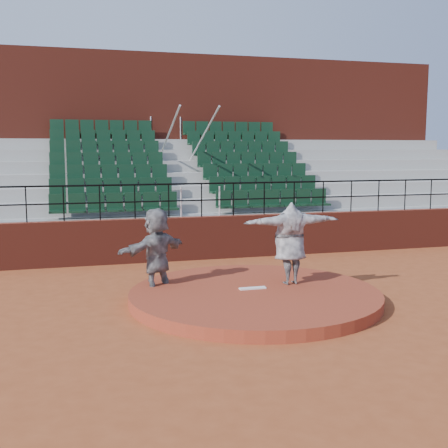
# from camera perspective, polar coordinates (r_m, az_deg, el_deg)

# --- Properties ---
(ground) EXTENTS (90.00, 90.00, 0.00)m
(ground) POSITION_cam_1_polar(r_m,az_deg,el_deg) (12.48, 3.13, -7.87)
(ground) COLOR brown
(ground) RESTS_ON ground
(pitchers_mound) EXTENTS (5.50, 5.50, 0.25)m
(pitchers_mound) POSITION_cam_1_polar(r_m,az_deg,el_deg) (12.45, 3.14, -7.32)
(pitchers_mound) COLOR maroon
(pitchers_mound) RESTS_ON ground
(pitching_rubber) EXTENTS (0.60, 0.15, 0.03)m
(pitching_rubber) POSITION_cam_1_polar(r_m,az_deg,el_deg) (12.55, 2.92, -6.53)
(pitching_rubber) COLOR white
(pitching_rubber) RESTS_ON pitchers_mound
(boundary_wall) EXTENTS (24.00, 0.30, 1.30)m
(boundary_wall) POSITION_cam_1_polar(r_m,az_deg,el_deg) (17.05, -2.27, -1.42)
(boundary_wall) COLOR maroon
(boundary_wall) RESTS_ON ground
(wall_railing) EXTENTS (24.04, 0.05, 1.03)m
(wall_railing) POSITION_cam_1_polar(r_m,az_deg,el_deg) (16.88, -2.30, 3.21)
(wall_railing) COLOR black
(wall_railing) RESTS_ON boundary_wall
(seating_deck) EXTENTS (24.00, 5.97, 4.63)m
(seating_deck) POSITION_cam_1_polar(r_m,az_deg,el_deg) (20.48, -4.65, 2.35)
(seating_deck) COLOR #989792
(seating_deck) RESTS_ON ground
(press_box_facade) EXTENTS (24.00, 3.00, 7.10)m
(press_box_facade) POSITION_cam_1_polar(r_m,az_deg,el_deg) (24.29, -6.52, 8.11)
(press_box_facade) COLOR maroon
(press_box_facade) RESTS_ON ground
(pitcher) EXTENTS (2.34, 0.70, 1.89)m
(pitcher) POSITION_cam_1_polar(r_m,az_deg,el_deg) (12.92, 6.74, -1.95)
(pitcher) COLOR black
(pitcher) RESTS_ON pitchers_mound
(fielder) EXTENTS (1.90, 1.51, 2.02)m
(fielder) POSITION_cam_1_polar(r_m,az_deg,el_deg) (12.88, -6.88, -2.82)
(fielder) COLOR black
(fielder) RESTS_ON ground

